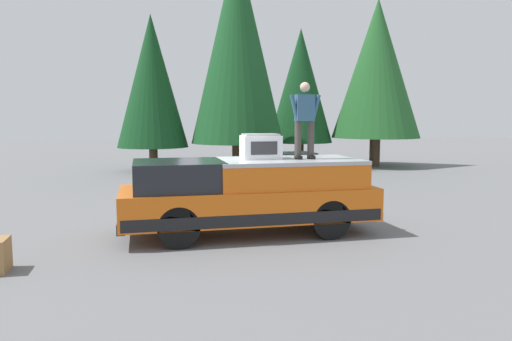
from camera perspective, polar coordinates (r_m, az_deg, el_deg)
name	(u,v)px	position (r m, az deg, el deg)	size (l,w,h in m)	color
ground_plane	(211,231)	(11.16, -5.29, -7.08)	(90.00, 90.00, 0.00)	slate
pickup_truck	(248,195)	(10.69, -0.91, -2.86)	(2.01, 5.54, 1.65)	orange
compressor_unit	(261,146)	(10.78, 0.55, 2.84)	(0.65, 0.84, 0.56)	silver
person_on_truck_bed	(305,118)	(10.80, 5.75, 6.13)	(0.29, 0.72, 1.69)	#423D38
parked_car_black	(289,167)	(19.66, 3.87, 0.44)	(1.64, 4.10, 1.16)	black
conifer_far_left	(377,69)	(26.55, 14.03, 11.49)	(4.57, 4.57, 8.67)	#4C3826
conifer_left	(300,86)	(26.26, 5.26, 9.85)	(3.43, 3.43, 7.24)	#4C3826
conifer_center_left	(237,44)	(23.46, -2.23, 14.61)	(4.39, 4.39, 10.63)	#4C3826
conifer_center_right	(152,81)	(23.73, -12.16, 10.21)	(3.35, 3.35, 7.39)	#4C3826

